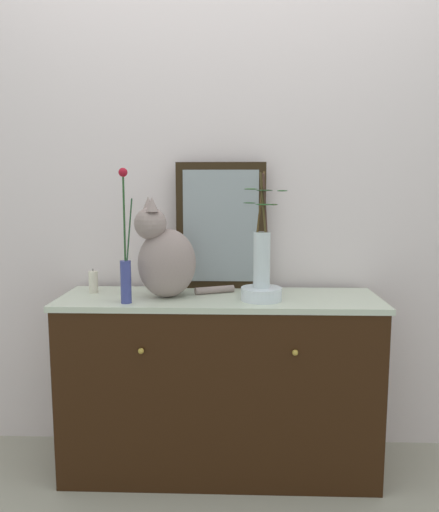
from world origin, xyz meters
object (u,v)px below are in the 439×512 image
Objects in this scene: mirror_leaning at (222,226)px; vase_slim_green at (126,266)px; cat_sitting at (165,257)px; bowl_porcelain at (261,294)px; candle_pillar at (93,282)px; sideboard at (219,384)px; vase_glass_clear at (262,253)px.

mirror_leaning reaches higher than vase_slim_green.
cat_sitting is 0.44m from bowl_porcelain.
sideboard is at bearing -6.14° from candle_pillar.
vase_glass_clear is (0.00, -0.00, 0.17)m from bowl_porcelain.
sideboard is at bearing -91.47° from mirror_leaning.
sideboard is 12.64× the size of candle_pillar.
candle_pillar is at bearing 170.65° from vase_glass_clear.
bowl_porcelain is at bearing -5.74° from cat_sitting.
candle_pillar is at bearing 166.41° from cat_sitting.
mirror_leaning reaches higher than vase_glass_clear.
sideboard is 0.47m from bowl_porcelain.
cat_sitting is at bearing -13.59° from candle_pillar.
vase_slim_green reaches higher than cat_sitting.
candle_pillar is (-0.76, 0.12, -0.15)m from vase_glass_clear.
candle_pillar reaches higher than bowl_porcelain.
candle_pillar is (-0.34, 0.08, -0.13)m from cat_sitting.
bowl_porcelain is 0.36× the size of vase_glass_clear.
vase_glass_clear reaches higher than bowl_porcelain.
candle_pillar is (-0.75, 0.12, 0.02)m from bowl_porcelain.
vase_glass_clear is at bearing -5.80° from cat_sitting.
cat_sitting is 0.81× the size of vase_slim_green.
bowl_porcelain is at bearing 7.15° from vase_slim_green.
bowl_porcelain is at bearing 137.14° from vase_glass_clear.
mirror_leaning is 0.41m from bowl_porcelain.
vase_slim_green is 0.29m from candle_pillar.
mirror_leaning is 1.07× the size of vase_slim_green.
vase_glass_clear reaches higher than candle_pillar.
cat_sitting reaches higher than bowl_porcelain.
cat_sitting is at bearing 174.20° from vase_glass_clear.
cat_sitting is (-0.24, -0.02, 0.58)m from sideboard.
bowl_porcelain is 0.17m from vase_glass_clear.
sideboard is 0.63m from vase_glass_clear.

